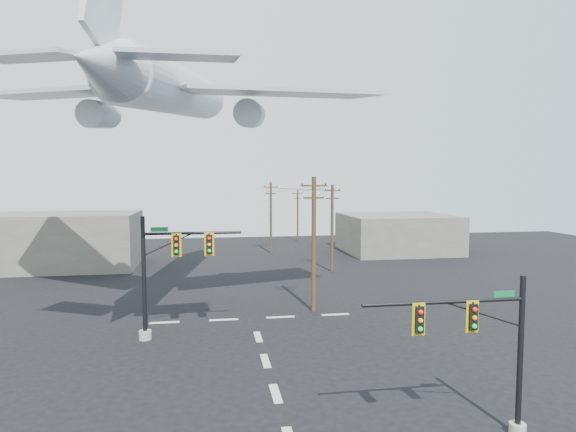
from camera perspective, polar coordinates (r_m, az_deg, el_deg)
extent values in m
plane|color=black|center=(23.31, -1.47, -20.30)|extent=(120.00, 120.00, 0.00)
cube|color=beige|center=(23.31, -1.47, -20.28)|extent=(0.40, 2.00, 0.01)
cube|color=beige|center=(26.97, -2.68, -16.77)|extent=(0.40, 2.00, 0.01)
cube|color=beige|center=(30.71, -3.57, -14.09)|extent=(0.40, 2.00, 0.01)
cube|color=beige|center=(34.54, -14.44, -12.12)|extent=(2.00, 0.40, 0.01)
cube|color=beige|center=(34.40, -7.64, -12.09)|extent=(2.00, 0.40, 0.01)
cube|color=beige|center=(34.74, -0.89, -11.89)|extent=(2.00, 0.40, 0.01)
cube|color=beige|center=(35.52, 5.64, -11.54)|extent=(2.00, 0.40, 0.01)
cylinder|color=#9A968C|center=(21.90, 25.55, -21.81)|extent=(0.62, 0.62, 0.44)
cylinder|color=black|center=(20.82, 25.82, -14.71)|extent=(0.21, 0.21, 6.16)
cylinder|color=black|center=(18.62, 18.06, -9.67)|extent=(6.24, 0.14, 0.14)
cylinder|color=black|center=(19.51, 22.17, -10.75)|extent=(3.29, 0.07, 0.07)
cube|color=black|center=(19.14, 21.02, -11.08)|extent=(0.30, 0.26, 0.97)
cube|color=gold|center=(19.16, 20.99, -11.07)|extent=(0.48, 0.04, 1.19)
sphere|color=red|center=(18.94, 21.28, -10.29)|extent=(0.18, 0.18, 0.18)
sphere|color=orange|center=(19.02, 21.25, -11.19)|extent=(0.18, 0.18, 0.18)
sphere|color=#0DD027|center=(19.10, 21.23, -12.08)|extent=(0.18, 0.18, 0.18)
cube|color=black|center=(18.21, 15.24, -11.74)|extent=(0.30, 0.26, 0.97)
cube|color=gold|center=(18.22, 15.21, -11.73)|extent=(0.48, 0.04, 1.19)
sphere|color=red|center=(17.99, 15.46, -10.92)|extent=(0.18, 0.18, 0.18)
sphere|color=orange|center=(18.08, 15.44, -11.86)|extent=(0.18, 0.18, 0.18)
sphere|color=#0DD027|center=(18.17, 15.42, -12.80)|extent=(0.18, 0.18, 0.18)
cube|color=#0E6234|center=(19.69, 24.24, -8.43)|extent=(0.84, 0.04, 0.23)
cylinder|color=#9A968C|center=(31.38, -16.56, -13.37)|extent=(0.75, 0.75, 0.54)
cylinder|color=black|center=(30.51, -16.70, -7.09)|extent=(0.26, 0.26, 7.54)
cylinder|color=black|center=(29.85, -11.21, -2.01)|extent=(5.88, 0.17, 0.17)
cylinder|color=black|center=(30.02, -14.00, -3.26)|extent=(3.21, 0.09, 0.09)
cube|color=black|center=(29.82, -13.09, -3.36)|extent=(0.37, 0.32, 1.18)
cube|color=gold|center=(29.84, -13.09, -3.35)|extent=(0.59, 0.04, 1.45)
sphere|color=red|center=(29.59, -13.13, -2.68)|extent=(0.22, 0.22, 0.22)
sphere|color=orange|center=(29.64, -13.11, -3.41)|extent=(0.22, 0.22, 0.22)
sphere|color=#0DD027|center=(29.69, -13.10, -4.13)|extent=(0.22, 0.22, 0.22)
cube|color=black|center=(29.76, -9.32, -3.32)|extent=(0.37, 0.32, 1.18)
cube|color=gold|center=(29.78, -9.32, -3.31)|extent=(0.59, 0.04, 1.45)
sphere|color=red|center=(29.53, -9.33, -2.64)|extent=(0.22, 0.22, 0.22)
sphere|color=orange|center=(29.57, -9.32, -3.37)|extent=(0.22, 0.22, 0.22)
sphere|color=#0DD027|center=(29.63, -9.31, -4.09)|extent=(0.22, 0.22, 0.22)
cube|color=#0E6234|center=(29.89, -15.00, -1.55)|extent=(1.02, 0.04, 0.28)
cylinder|color=#44321D|center=(35.31, 3.06, -3.40)|extent=(0.33, 0.33, 9.93)
cube|color=#44321D|center=(34.99, 3.09, 3.60)|extent=(1.99, 0.28, 0.13)
cube|color=#44321D|center=(35.01, 3.09, 2.16)|extent=(1.55, 0.24, 0.13)
cylinder|color=black|center=(34.75, 1.70, 3.78)|extent=(0.11, 0.11, 0.13)
cylinder|color=black|center=(34.99, 3.09, 3.78)|extent=(0.11, 0.11, 0.13)
cylinder|color=black|center=(35.25, 4.47, 3.78)|extent=(0.11, 0.11, 0.13)
cylinder|color=#44321D|center=(50.61, 5.24, -1.48)|extent=(0.31, 0.31, 9.19)
cube|color=#44321D|center=(50.37, 5.27, 3.02)|extent=(1.84, 0.52, 0.12)
cube|color=#44321D|center=(50.39, 5.27, 2.09)|extent=(1.44, 0.43, 0.12)
cylinder|color=black|center=(49.99, 4.43, 3.14)|extent=(0.10, 0.10, 0.12)
cylinder|color=black|center=(50.36, 5.28, 3.14)|extent=(0.10, 0.10, 0.12)
cylinder|color=black|center=(50.74, 6.11, 3.14)|extent=(0.10, 0.10, 0.12)
cylinder|color=#44321D|center=(63.13, -2.05, -0.22)|extent=(0.32, 0.32, 9.37)
cube|color=#44321D|center=(62.93, -2.06, 3.45)|extent=(1.92, 0.36, 0.13)
cube|color=#44321D|center=(62.95, -2.06, 2.68)|extent=(1.50, 0.31, 0.13)
cylinder|color=black|center=(62.73, -2.82, 3.55)|extent=(0.11, 0.11, 0.13)
cylinder|color=black|center=(62.93, -2.06, 3.55)|extent=(0.11, 0.11, 0.13)
cylinder|color=black|center=(63.15, -1.31, 3.55)|extent=(0.11, 0.11, 0.13)
cylinder|color=#44321D|center=(75.54, 1.15, 0.04)|extent=(0.28, 0.28, 8.07)
cube|color=#44321D|center=(75.35, 1.15, 2.68)|extent=(1.67, 0.20, 0.11)
cube|color=#44321D|center=(75.38, 1.15, 2.12)|extent=(1.30, 0.18, 0.11)
cylinder|color=black|center=(75.26, 0.59, 2.75)|extent=(0.09, 0.09, 0.11)
cylinder|color=black|center=(75.35, 1.15, 2.75)|extent=(0.09, 0.09, 0.11)
cylinder|color=black|center=(75.45, 1.71, 2.75)|extent=(0.09, 0.09, 0.11)
cylinder|color=black|center=(42.48, 3.26, 3.19)|extent=(5.24, 14.57, 0.03)
cylinder|color=black|center=(56.39, 0.36, 3.21)|extent=(4.79, 13.70, 0.03)
cylinder|color=black|center=(69.00, -0.96, 2.99)|extent=(5.87, 11.66, 0.03)
cylinder|color=black|center=(42.88, 5.49, 3.19)|extent=(5.13, 14.57, 0.03)
cylinder|color=black|center=(56.70, 2.04, 3.22)|extent=(4.74, 13.70, 0.03)
cylinder|color=black|center=(69.25, 0.34, 2.99)|extent=(5.65, 11.66, 0.03)
cylinder|color=silver|center=(36.93, -13.20, 14.34)|extent=(7.62, 22.48, 5.58)
cone|color=silver|center=(50.03, -9.22, 13.23)|extent=(4.41, 5.76, 3.94)
cone|color=silver|center=(24.22, -21.57, 16.42)|extent=(4.06, 5.66, 3.59)
cube|color=silver|center=(38.20, -25.47, 12.98)|extent=(14.37, 12.29, 0.74)
cube|color=silver|center=(34.26, -0.72, 14.45)|extent=(14.95, 8.23, 0.74)
cylinder|color=silver|center=(37.98, -21.46, 11.13)|extent=(2.62, 3.97, 2.29)
cylinder|color=silver|center=(35.26, -4.54, 11.97)|extent=(2.62, 3.97, 2.29)
cube|color=silver|center=(26.32, -28.39, 16.30)|extent=(5.96, 4.55, 0.43)
cube|color=silver|center=(23.77, -12.87, 18.07)|extent=(5.61, 2.79, 0.43)
cube|color=slate|center=(58.94, -26.15, -2.64)|extent=(18.00, 10.00, 6.00)
cube|color=slate|center=(66.26, 12.82, -2.01)|extent=(14.00, 12.00, 5.00)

